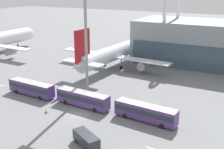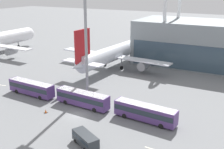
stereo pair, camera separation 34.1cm
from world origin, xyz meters
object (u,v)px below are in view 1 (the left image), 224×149
object	(u,v)px
shuttle_bus_1	(83,98)
service_van_crossing	(86,139)
shuttle_bus_0	(31,87)
shuttle_bus_2	(146,112)
floodlight_mast	(85,19)
airliner_at_gate_far	(114,53)
traffic_cone_1	(46,111)

from	to	relation	value
shuttle_bus_1	service_van_crossing	world-z (taller)	shuttle_bus_1
shuttle_bus_0	shuttle_bus_2	size ratio (longest dim) A/B	1.00
floodlight_mast	airliner_at_gate_far	bearing A→B (deg)	100.68
airliner_at_gate_far	shuttle_bus_1	size ratio (longest dim) A/B	3.37
service_van_crossing	floodlight_mast	bearing A→B (deg)	149.27
shuttle_bus_0	floodlight_mast	size ratio (longest dim) A/B	0.44
airliner_at_gate_far	floodlight_mast	distance (m)	26.08
shuttle_bus_0	traffic_cone_1	distance (m)	11.41
airliner_at_gate_far	service_van_crossing	world-z (taller)	airliner_at_gate_far
shuttle_bus_0	floodlight_mast	bearing A→B (deg)	38.88
shuttle_bus_2	shuttle_bus_0	bearing A→B (deg)	-175.05
airliner_at_gate_far	shuttle_bus_2	xyz separation A→B (m)	(22.29, -29.80, -2.75)
airliner_at_gate_far	shuttle_bus_0	bearing A→B (deg)	172.38
service_van_crossing	traffic_cone_1	size ratio (longest dim) A/B	7.64
airliner_at_gate_far	floodlight_mast	size ratio (longest dim) A/B	1.50
shuttle_bus_0	floodlight_mast	distance (m)	20.62
shuttle_bus_2	floodlight_mast	bearing A→B (deg)	161.83
floodlight_mast	traffic_cone_1	distance (m)	22.25
shuttle_bus_0	floodlight_mast	world-z (taller)	floodlight_mast
shuttle_bus_0	airliner_at_gate_far	bearing A→B (deg)	80.68
shuttle_bus_2	traffic_cone_1	world-z (taller)	shuttle_bus_2
shuttle_bus_2	airliner_at_gate_far	bearing A→B (deg)	131.38
floodlight_mast	traffic_cone_1	xyz separation A→B (m)	(-1.27, -13.88, -17.34)
shuttle_bus_2	shuttle_bus_1	bearing A→B (deg)	-175.68
airliner_at_gate_far	shuttle_bus_0	world-z (taller)	airliner_at_gate_far
service_van_crossing	traffic_cone_1	world-z (taller)	service_van_crossing
service_van_crossing	shuttle_bus_2	bearing A→B (deg)	94.37
floodlight_mast	shuttle_bus_2	bearing A→B (deg)	-22.75
shuttle_bus_0	shuttle_bus_1	size ratio (longest dim) A/B	1.00
floodlight_mast	shuttle_bus_0	bearing A→B (deg)	-144.20
shuttle_bus_0	traffic_cone_1	size ratio (longest dim) A/B	16.48
service_van_crossing	shuttle_bus_0	bearing A→B (deg)	179.10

